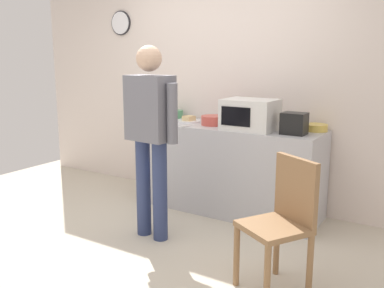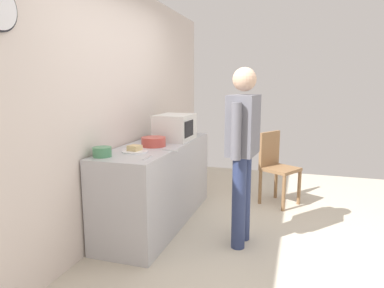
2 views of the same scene
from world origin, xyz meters
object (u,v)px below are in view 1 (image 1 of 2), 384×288
microwave (250,115)px  cereal_bowl (213,120)px  wooden_chair (283,218)px  sandwich_plate (189,120)px  salad_bowl (316,128)px  fork_utensil (186,126)px  mixing_bowl (176,114)px  person_standing (150,128)px  toaster (294,124)px  spoon_utensil (159,123)px

microwave → cereal_bowl: bearing=170.4°
cereal_bowl → microwave: bearing=-9.6°
wooden_chair → sandwich_plate: bearing=141.5°
salad_bowl → fork_utensil: size_ratio=1.29×
mixing_bowl → wooden_chair: (1.84, -1.41, -0.43)m
cereal_bowl → salad_bowl: bearing=11.6°
fork_utensil → person_standing: size_ratio=0.10×
toaster → person_standing: size_ratio=0.13×
sandwich_plate → person_standing: person_standing is taller
fork_utensil → spoon_utensil: bearing=170.1°
salad_bowl → cereal_bowl: cereal_bowl is taller
microwave → person_standing: 1.03m
salad_bowl → spoon_utensil: salad_bowl is taller
salad_bowl → mixing_bowl: (-1.64, 0.02, 0.01)m
mixing_bowl → fork_utensil: 0.66m
sandwich_plate → cereal_bowl: size_ratio=0.99×
sandwich_plate → mixing_bowl: size_ratio=1.52×
wooden_chair → person_standing: bearing=170.0°
sandwich_plate → person_standing: 1.04m
microwave → spoon_utensil: microwave is taller
spoon_utensil → mixing_bowl: bearing=98.8°
microwave → spoon_utensil: (-1.01, -0.11, -0.15)m
salad_bowl → fork_utensil: salad_bowl is taller
fork_utensil → mixing_bowl: bearing=132.9°
microwave → sandwich_plate: size_ratio=1.97×
spoon_utensil → toaster: bearing=4.4°
sandwich_plate → wooden_chair: 2.03m
cereal_bowl → person_standing: bearing=-95.4°
spoon_utensil → microwave: bearing=6.3°
microwave → mixing_bowl: (-1.07, 0.30, -0.11)m
toaster → wooden_chair: size_ratio=0.23×
person_standing → spoon_utensil: bearing=121.6°
toaster → wooden_chair: (0.33, -1.11, -0.48)m
spoon_utensil → wooden_chair: bearing=-29.3°
toaster → person_standing: person_standing is taller
microwave → sandwich_plate: bearing=170.9°
mixing_bowl → toaster: (1.52, -0.30, 0.06)m
mixing_bowl → person_standing: 1.30m
wooden_chair → microwave: bearing=124.8°
salad_bowl → fork_utensil: bearing=-158.8°
mixing_bowl → person_standing: (0.54, -1.18, 0.05)m
cereal_bowl → wooden_chair: bearing=-44.2°
person_standing → mixing_bowl: bearing=114.4°
sandwich_plate → spoon_utensil: bearing=-133.8°
sandwich_plate → fork_utensil: (0.16, -0.30, -0.02)m
spoon_utensil → person_standing: bearing=-58.4°
cereal_bowl → wooden_chair: cereal_bowl is taller
salad_bowl → toaster: (-0.12, -0.28, 0.07)m
cereal_bowl → spoon_utensil: size_ratio=1.50×
toaster → fork_utensil: 1.09m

